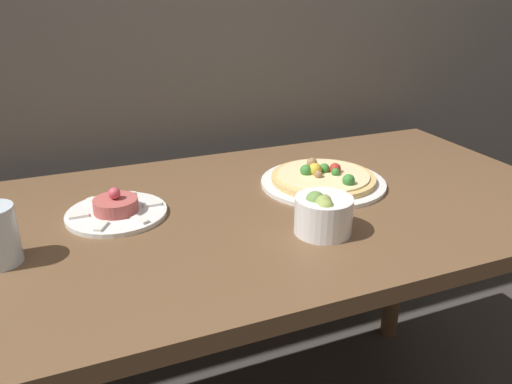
# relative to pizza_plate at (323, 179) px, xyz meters

# --- Properties ---
(dining_table) EXTENTS (1.47, 0.75, 0.78)m
(dining_table) POSITION_rel_pizza_plate_xyz_m (-0.20, -0.06, -0.12)
(dining_table) COLOR brown
(dining_table) RESTS_ON ground_plane
(pizza_plate) EXTENTS (0.30, 0.30, 0.05)m
(pizza_plate) POSITION_rel_pizza_plate_xyz_m (0.00, 0.00, 0.00)
(pizza_plate) COLOR white
(pizza_plate) RESTS_ON dining_table
(tartare_plate) EXTENTS (0.21, 0.21, 0.06)m
(tartare_plate) POSITION_rel_pizza_plate_xyz_m (-0.49, 0.01, -0.00)
(tartare_plate) COLOR white
(tartare_plate) RESTS_ON dining_table
(small_bowl) EXTENTS (0.11, 0.11, 0.09)m
(small_bowl) POSITION_rel_pizza_plate_xyz_m (-0.12, -0.22, 0.03)
(small_bowl) COLOR white
(small_bowl) RESTS_ON dining_table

